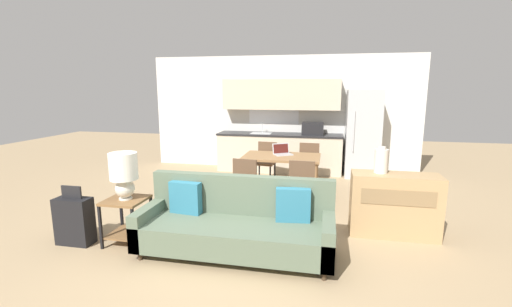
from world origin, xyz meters
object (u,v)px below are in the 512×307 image
dining_chair_far_left (266,160)px  dining_chair_near_left (248,179)px  side_table (126,213)px  couch (237,225)px  dining_chair_near_right (303,182)px  vase (381,161)px  suitcase (74,221)px  credenza (394,205)px  table_lamp (124,172)px  dining_chair_far_right (308,162)px  refrigerator (363,134)px  laptop (282,152)px  dining_table (281,160)px

dining_chair_far_left → dining_chair_near_left: bearing=-83.8°
side_table → dining_chair_near_left: 1.98m
couch → dining_chair_near_right: bearing=67.1°
couch → dining_chair_near_right: size_ratio=2.69×
side_table → vase: (3.15, 0.99, 0.61)m
side_table → suitcase: bearing=-166.7°
side_table → credenza: (3.34, 0.95, 0.03)m
table_lamp → dining_chair_far_right: size_ratio=0.69×
dining_chair_near_left → dining_chair_near_right: bearing=-168.8°
couch → dining_chair_far_right: (0.67, 3.11, 0.15)m
dining_chair_near_right → suitcase: dining_chair_near_right is taller
couch → dining_chair_near_left: (-0.22, 1.52, 0.15)m
couch → dining_chair_near_right: couch is taller
refrigerator → side_table: size_ratio=3.28×
vase → side_table: bearing=-162.5°
vase → dining_chair_far_right: size_ratio=0.42×
laptop → table_lamp: bearing=-154.1°
couch → laptop: laptop is taller
dining_chair_far_right → suitcase: 4.29m
vase → suitcase: (-3.79, -1.14, -0.70)m
credenza → dining_chair_far_right: (-1.25, 2.20, 0.07)m
table_lamp → laptop: table_lamp is taller
credenza → couch: bearing=-154.9°
dining_chair_near_left → laptop: (0.44, 0.91, 0.31)m
suitcase → vase: bearing=16.8°
dining_chair_far_right → suitcase: size_ratio=1.12×
refrigerator → credenza: refrigerator is taller
credenza → side_table: bearing=-164.2°
side_table → dining_chair_far_left: size_ratio=0.69×
couch → dining_chair_far_left: 3.09m
table_lamp → dining_chair_near_right: 2.67m
dining_chair_near_left → laptop: laptop is taller
dining_chair_near_right → table_lamp: bearing=40.4°
dining_chair_near_left → refrigerator: bearing=-120.1°
dining_table → dining_chair_near_right: dining_chair_near_right is taller
side_table → vase: bearing=17.5°
dining_table → dining_chair_near_left: dining_chair_near_left is taller
credenza → dining_chair_near_left: (-2.14, 0.62, 0.07)m
vase → dining_table: bearing=137.9°
refrigerator → couch: 4.50m
table_lamp → suitcase: 0.91m
side_table → suitcase: suitcase is taller
laptop → dining_chair_far_right: bearing=25.4°
dining_chair_near_left → credenza: bearing=171.9°
dining_chair_near_right → dining_chair_near_left: 0.88m
table_lamp → dining_chair_far_right: 3.80m
laptop → dining_chair_far_left: bearing=92.6°
credenza → laptop: bearing=138.0°
refrigerator → dining_chair_near_right: bearing=-114.1°
side_table → dining_chair_near_left: bearing=52.5°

